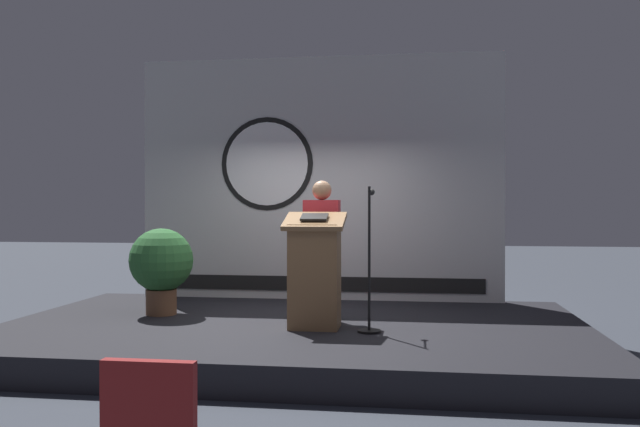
{
  "coord_description": "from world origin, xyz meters",
  "views": [
    {
      "loc": [
        1.3,
        -7.15,
        1.58
      ],
      "look_at": [
        0.27,
        0.08,
        1.51
      ],
      "focal_mm": 36.75,
      "sensor_mm": 36.0,
      "label": 1
    }
  ],
  "objects_px": {
    "speaker_person": "(322,249)",
    "potted_plant": "(161,263)",
    "podium": "(315,272)",
    "microphone_stand": "(370,281)"
  },
  "relations": [
    {
      "from": "speaker_person",
      "to": "potted_plant",
      "type": "xyz_separation_m",
      "value": [
        -1.95,
        0.13,
        -0.2
      ]
    },
    {
      "from": "podium",
      "to": "microphone_stand",
      "type": "bearing_deg",
      "value": -9.68
    },
    {
      "from": "microphone_stand",
      "to": "potted_plant",
      "type": "xyz_separation_m",
      "value": [
        -2.53,
        0.71,
        0.08
      ]
    },
    {
      "from": "podium",
      "to": "speaker_person",
      "type": "relative_size",
      "value": 0.78
    },
    {
      "from": "speaker_person",
      "to": "podium",
      "type": "bearing_deg",
      "value": -91.18
    },
    {
      "from": "podium",
      "to": "microphone_stand",
      "type": "xyz_separation_m",
      "value": [
        0.59,
        -0.1,
        -0.07
      ]
    },
    {
      "from": "microphone_stand",
      "to": "potted_plant",
      "type": "relative_size",
      "value": 1.45
    },
    {
      "from": "podium",
      "to": "potted_plant",
      "type": "bearing_deg",
      "value": 162.55
    },
    {
      "from": "speaker_person",
      "to": "potted_plant",
      "type": "bearing_deg",
      "value": 176.19
    },
    {
      "from": "podium",
      "to": "potted_plant",
      "type": "relative_size",
      "value": 1.2
    }
  ]
}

